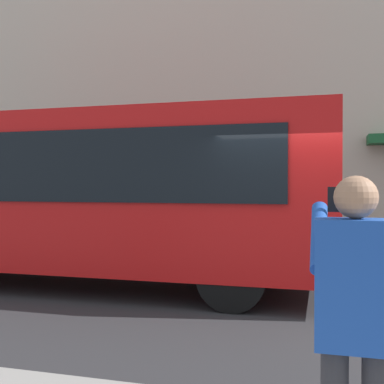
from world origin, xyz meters
name	(u,v)px	position (x,y,z in m)	size (l,w,h in m)	color
ground_plane	(309,308)	(0.00, 0.00, 0.00)	(60.00, 60.00, 0.00)	#2B2B2D
building_facade_far	(317,38)	(-0.02, -6.80, 5.99)	(28.00, 1.55, 12.00)	beige
red_bus	(79,192)	(4.08, -0.59, 1.68)	(9.05, 2.54, 3.08)	red
pedestrian_photographer	(356,315)	(-0.37, 4.64, 1.14)	(0.53, 0.52, 1.70)	#2D2D33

